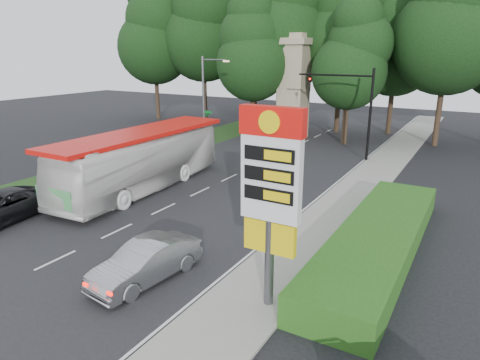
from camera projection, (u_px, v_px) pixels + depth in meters
The scene contains 21 objects.
ground at pixel (45, 266), 17.50m from camera, with size 120.00×120.00×0.00m, color black.
road_surface at pixel (209, 188), 27.45m from camera, with size 14.00×80.00×0.02m, color black.
sidewalk_right at pixel (338, 211), 23.37m from camera, with size 3.00×80.00×0.12m, color gray.
grass_verge_left at pixel (157, 152), 36.96m from camera, with size 5.00×50.00×0.02m, color #193814.
hedge at pixel (378, 240), 18.47m from camera, with size 3.00×14.00×1.20m, color #245316.
gas_station_pylon at pixel (271, 183), 13.47m from camera, with size 2.10×0.45×6.85m.
traffic_signal_mast at pixel (354, 101), 33.33m from camera, with size 6.10×0.35×7.20m.
streetlight_signs at pixel (206, 98), 37.80m from camera, with size 2.75×0.98×8.00m.
monument at pixel (294, 86), 41.85m from camera, with size 3.00×3.00×10.05m.
tree_far_west at pixel (154, 32), 52.28m from camera, with size 8.96×8.96×17.60m.
tree_west_mid at pixel (203, 22), 50.78m from camera, with size 9.80×9.80×19.25m.
tree_west_near at pixel (256, 37), 50.06m from camera, with size 8.40×8.40×16.50m.
tree_center_left at pixel (281, 14), 43.77m from camera, with size 10.08×10.08×19.80m.
tree_center_right at pixel (343, 24), 42.85m from camera, with size 9.24×9.24×18.15m.
tree_east_near at pixel (397, 38), 42.51m from camera, with size 8.12×8.12×15.95m.
tree_east_mid at pixel (452, 15), 36.32m from camera, with size 9.52×9.52×18.70m.
tree_monument_left at pixel (253, 48), 41.90m from camera, with size 7.28×7.28×14.30m.
tree_monument_right at pixel (350, 56), 37.97m from camera, with size 6.72×6.72×13.20m.
transit_bus at pixel (142, 161), 26.74m from camera, with size 3.10×13.25×3.69m, color white.
sedan_silver at pixel (146, 262), 16.20m from camera, with size 1.62×4.65×1.53m, color #93969A.
suv_charcoal at pixel (0, 207), 21.81m from camera, with size 2.59×5.61×1.56m, color black.
Camera 1 is at (14.78, -9.64, 8.44)m, focal length 32.00 mm.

